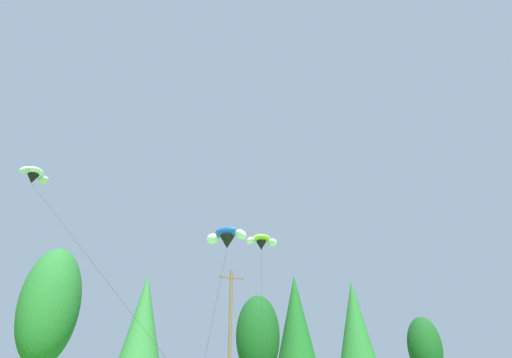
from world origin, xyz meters
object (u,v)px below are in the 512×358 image
parafoil_kite_high_white (34,175)px  parafoil_kite_mid_lime_white (261,242)px  utility_pole (230,334)px  parafoil_kite_far_blue_white (227,237)px

parafoil_kite_high_white → parafoil_kite_mid_lime_white: (19.55, -1.21, -3.49)m
utility_pole → parafoil_kite_far_blue_white: 8.58m
parafoil_kite_mid_lime_white → parafoil_kite_far_blue_white: (-5.43, -5.72, -1.88)m
utility_pole → parafoil_kite_high_white: size_ratio=0.66×
parafoil_kite_high_white → parafoil_kite_mid_lime_white: 19.89m
parafoil_kite_mid_lime_white → parafoil_kite_far_blue_white: bearing=-133.5°
utility_pole → parafoil_kite_far_blue_white: (-2.48, -5.43, 6.16)m
parafoil_kite_mid_lime_white → utility_pole: bearing=-174.5°
utility_pole → parafoil_kite_mid_lime_white: size_ratio=0.81×
parafoil_kite_mid_lime_white → parafoil_kite_far_blue_white: size_ratio=1.20×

